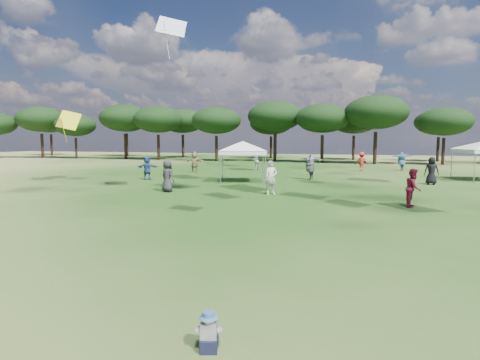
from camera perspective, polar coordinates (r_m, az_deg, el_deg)
name	(u,v)px	position (r m, az deg, el deg)	size (l,w,h in m)	color
tree_line	(367,116)	(50.31, 17.67, 8.62)	(108.78, 17.63, 7.77)	black
tent_left	(243,143)	(25.94, 0.39, 5.28)	(5.76, 5.76, 2.94)	gray
toddler	(209,333)	(5.68, -4.45, -20.84)	(0.40, 0.43, 0.54)	black
festival_crowd	(346,167)	(28.22, 14.79, 1.78)	(29.47, 21.38, 1.90)	olive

